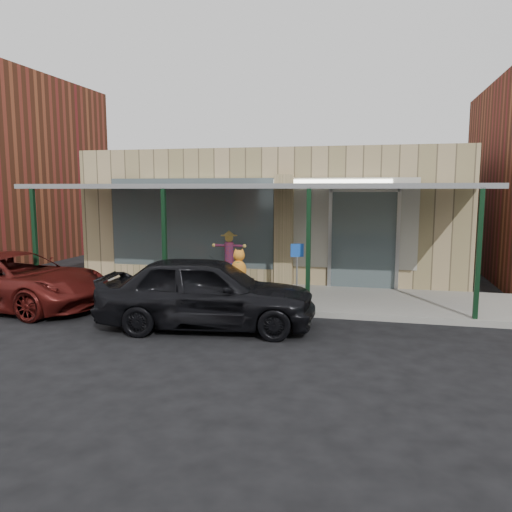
% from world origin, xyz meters
% --- Properties ---
extents(ground, '(120.00, 120.00, 0.00)m').
position_xyz_m(ground, '(0.00, 0.00, 0.00)').
color(ground, black).
rests_on(ground, ground).
extents(sidewalk, '(40.00, 3.20, 0.15)m').
position_xyz_m(sidewalk, '(0.00, 3.60, 0.07)').
color(sidewalk, gray).
rests_on(sidewalk, ground).
extents(storefront, '(12.00, 6.25, 4.20)m').
position_xyz_m(storefront, '(-0.00, 8.16, 2.09)').
color(storefront, tan).
rests_on(storefront, ground).
extents(awning, '(12.00, 3.00, 3.04)m').
position_xyz_m(awning, '(0.00, 3.56, 3.01)').
color(awning, slate).
rests_on(awning, ground).
extents(block_buildings_near, '(61.00, 8.00, 8.00)m').
position_xyz_m(block_buildings_near, '(2.01, 9.20, 3.77)').
color(block_buildings_near, brown).
rests_on(block_buildings_near, ground).
extents(barrel_scarecrow, '(1.01, 0.73, 1.67)m').
position_xyz_m(barrel_scarecrow, '(-0.70, 4.13, 0.71)').
color(barrel_scarecrow, brown).
rests_on(barrel_scarecrow, sidewalk).
extents(barrel_pumpkin, '(0.65, 0.65, 0.63)m').
position_xyz_m(barrel_pumpkin, '(-1.31, 3.36, 0.37)').
color(barrel_pumpkin, brown).
rests_on(barrel_pumpkin, sidewalk).
extents(handicap_sign, '(0.30, 0.14, 1.53)m').
position_xyz_m(handicap_sign, '(1.50, 2.40, 1.14)').
color(handicap_sign, gray).
rests_on(handicap_sign, sidewalk).
extents(parked_sedan, '(4.84, 2.44, 1.64)m').
position_xyz_m(parked_sedan, '(-0.17, 0.61, 0.79)').
color(parked_sedan, black).
rests_on(parked_sedan, ground).
extents(car_maroon, '(5.24, 2.84, 1.39)m').
position_xyz_m(car_maroon, '(-5.50, 1.28, 0.70)').
color(car_maroon, '#571411').
rests_on(car_maroon, ground).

